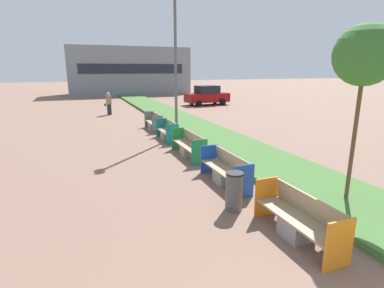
# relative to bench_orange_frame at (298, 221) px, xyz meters

# --- Properties ---
(planter_grass_strip) EXTENTS (2.80, 120.00, 0.18)m
(planter_grass_strip) POSITION_rel_bench_orange_frame_xyz_m (2.26, 7.89, -0.28)
(planter_grass_strip) COLOR #426B33
(planter_grass_strip) RESTS_ON ground
(building_backdrop) EXTENTS (16.02, 6.02, 6.28)m
(building_backdrop) POSITION_rel_bench_orange_frame_xyz_m (3.06, 38.62, 2.77)
(building_backdrop) COLOR gray
(building_backdrop) RESTS_ON ground
(bench_orange_frame) EXTENTS (0.65, 2.19, 0.94)m
(bench_orange_frame) POSITION_rel_bench_orange_frame_xyz_m (0.00, 0.00, 0.00)
(bench_orange_frame) COLOR gray
(bench_orange_frame) RESTS_ON ground
(bench_blue_frame) EXTENTS (0.65, 2.31, 0.94)m
(bench_blue_frame) POSITION_rel_bench_orange_frame_xyz_m (0.00, 3.27, 0.00)
(bench_blue_frame) COLOR gray
(bench_blue_frame) RESTS_ON ground
(bench_green_frame) EXTENTS (0.65, 2.46, 0.94)m
(bench_green_frame) POSITION_rel_bench_orange_frame_xyz_m (0.00, 6.48, 0.01)
(bench_green_frame) COLOR gray
(bench_green_frame) RESTS_ON ground
(bench_teal_frame) EXTENTS (0.65, 1.88, 0.94)m
(bench_teal_frame) POSITION_rel_bench_orange_frame_xyz_m (-0.00, 9.50, -0.01)
(bench_teal_frame) COLOR gray
(bench_teal_frame) RESTS_ON ground
(bench_grey_frame) EXTENTS (0.65, 1.94, 0.94)m
(bench_grey_frame) POSITION_rel_bench_orange_frame_xyz_m (-0.00, 12.27, -0.01)
(bench_grey_frame) COLOR gray
(bench_grey_frame) RESTS_ON ground
(litter_bin) EXTENTS (0.44, 0.44, 0.98)m
(litter_bin) POSITION_rel_bench_orange_frame_xyz_m (-0.62, 1.60, 0.12)
(litter_bin) COLOR #4C4F51
(litter_bin) RESTS_ON ground
(street_lamp_post) EXTENTS (0.24, 0.44, 7.22)m
(street_lamp_post) POSITION_rel_bench_orange_frame_xyz_m (0.61, 9.97, 3.62)
(street_lamp_post) COLOR #56595B
(street_lamp_post) RESTS_ON ground
(sapling_tree_near) EXTENTS (1.43, 1.43, 4.44)m
(sapling_tree_near) POSITION_rel_bench_orange_frame_xyz_m (2.26, 0.85, 3.33)
(sapling_tree_near) COLOR brown
(sapling_tree_near) RESTS_ON ground
(pedestrian_walking) EXTENTS (0.53, 0.24, 1.71)m
(pedestrian_walking) POSITION_rel_bench_orange_frame_xyz_m (-1.81, 19.16, 0.50)
(pedestrian_walking) COLOR #232633
(pedestrian_walking) RESTS_ON ground
(parked_car_distant) EXTENTS (4.32, 2.06, 1.86)m
(parked_car_distant) POSITION_rel_bench_orange_frame_xyz_m (7.79, 22.42, 0.54)
(parked_car_distant) COLOR maroon
(parked_car_distant) RESTS_ON ground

